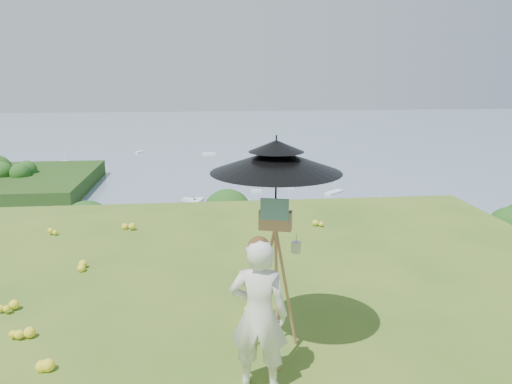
{
  "coord_description": "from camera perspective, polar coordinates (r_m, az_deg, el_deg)",
  "views": [
    {
      "loc": [
        0.93,
        -4.34,
        3.0
      ],
      "look_at": [
        1.7,
        2.91,
        1.21
      ],
      "focal_mm": 35.0,
      "sensor_mm": 36.0,
      "label": 1
    }
  ],
  "objects": [
    {
      "name": "shoreline_tier",
      "position": [
        88.41,
        -6.22,
        -12.49
      ],
      "size": [
        170.0,
        28.0,
        8.0
      ],
      "primitive_type": "cube",
      "color": "slate",
      "rests_on": "bay_water"
    },
    {
      "name": "bay_water",
      "position": [
        247.13,
        -6.27,
        5.08
      ],
      "size": [
        700.0,
        700.0,
        0.0
      ],
      "primitive_type": "plane",
      "color": "slate",
      "rests_on": "ground"
    },
    {
      "name": "slope_trees",
      "position": [
        43.27,
        -6.9,
        -10.91
      ],
      "size": [
        110.0,
        50.0,
        6.0
      ],
      "primitive_type": null,
      "color": "#214D17",
      "rests_on": "forest_slope"
    },
    {
      "name": "harbor_town",
      "position": [
        85.74,
        -6.33,
        -8.59
      ],
      "size": [
        110.0,
        22.0,
        5.0
      ],
      "primitive_type": null,
      "color": "silver",
      "rests_on": "shoreline_tier"
    },
    {
      "name": "moored_boats",
      "position": [
        169.88,
        -10.49,
        1.08
      ],
      "size": [
        140.0,
        140.0,
        0.7
      ],
      "primitive_type": null,
      "color": "white",
      "rests_on": "bay_water"
    },
    {
      "name": "wildflowers",
      "position": [
        5.53,
        -15.65,
        -18.92
      ],
      "size": [
        10.0,
        10.5,
        0.12
      ],
      "primitive_type": null,
      "color": "yellow",
      "rests_on": "ground"
    },
    {
      "name": "painter",
      "position": [
        4.82,
        0.32,
        -13.89
      ],
      "size": [
        0.63,
        0.49,
        1.52
      ],
      "primitive_type": "imported",
      "rotation": [
        0.0,
        0.0,
        2.9
      ],
      "color": "white",
      "rests_on": "ground"
    },
    {
      "name": "field_easel",
      "position": [
        5.31,
        2.17,
        -9.81
      ],
      "size": [
        0.84,
        0.84,
        1.75
      ],
      "primitive_type": null,
      "rotation": [
        0.0,
        0.0,
        -0.31
      ],
      "color": "#94613E",
      "rests_on": "ground"
    },
    {
      "name": "sun_umbrella",
      "position": [
        5.01,
        2.29,
        1.22
      ],
      "size": [
        1.5,
        1.5,
        0.93
      ],
      "primitive_type": null,
      "rotation": [
        0.0,
        0.0,
        -0.14
      ],
      "color": "black",
      "rests_on": "field_easel"
    },
    {
      "name": "painter_cap",
      "position": [
        4.54,
        0.34,
        -5.82
      ],
      "size": [
        0.23,
        0.26,
        0.1
      ],
      "primitive_type": null,
      "rotation": [
        0.0,
        0.0,
        -0.1
      ],
      "color": "#DB7878",
      "rests_on": "painter"
    }
  ]
}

